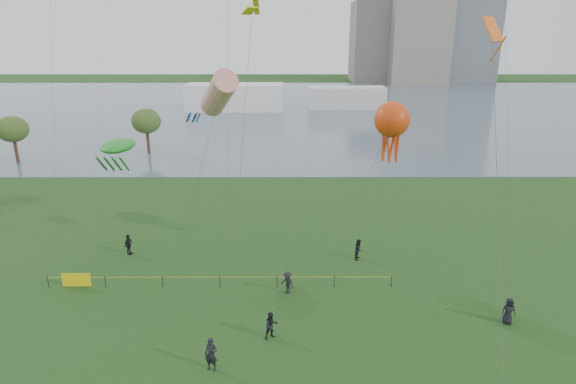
{
  "coord_description": "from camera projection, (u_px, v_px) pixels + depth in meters",
  "views": [
    {
      "loc": [
        -0.07,
        -16.87,
        16.85
      ],
      "look_at": [
        0.0,
        10.0,
        8.0
      ],
      "focal_mm": 30.0,
      "sensor_mm": 36.0,
      "label": 1
    }
  ],
  "objects": [
    {
      "name": "lake",
      "position": [
        287.0,
        107.0,
        116.27
      ],
      "size": [
        400.0,
        120.0,
        0.08
      ],
      "primitive_type": "cube",
      "color": "slate",
      "rests_on": "ground_plane"
    },
    {
      "name": "building_mid",
      "position": [
        417.0,
        27.0,
        169.33
      ],
      "size": [
        20.0,
        20.0,
        38.0
      ],
      "primitive_type": "cube",
      "color": "gray",
      "rests_on": "ground_plane"
    },
    {
      "name": "building_low",
      "position": [
        374.0,
        42.0,
        176.56
      ],
      "size": [
        16.0,
        18.0,
        28.0
      ],
      "primitive_type": "cube",
      "color": "slate",
      "rests_on": "ground_plane"
    },
    {
      "name": "pavilion_left",
      "position": [
        235.0,
        97.0,
        110.56
      ],
      "size": [
        22.0,
        8.0,
        6.0
      ],
      "primitive_type": "cube",
      "color": "white",
      "rests_on": "ground_plane"
    },
    {
      "name": "pavilion_right",
      "position": [
        346.0,
        98.0,
        113.63
      ],
      "size": [
        18.0,
        7.0,
        5.0
      ],
      "primitive_type": "cube",
      "color": "silver",
      "rests_on": "ground_plane"
    },
    {
      "name": "trees",
      "position": [
        25.0,
        127.0,
        65.11
      ],
      "size": [
        31.16,
        12.54,
        7.0
      ],
      "color": "#3B251B",
      "rests_on": "ground_plane"
    },
    {
      "name": "fence",
      "position": [
        132.0,
        280.0,
        33.51
      ],
      "size": [
        24.07,
        0.07,
        1.05
      ],
      "color": "black",
      "rests_on": "ground_plane"
    },
    {
      "name": "spectator_a",
      "position": [
        271.0,
        325.0,
        27.76
      ],
      "size": [
        1.01,
        0.93,
        1.67
      ],
      "primitive_type": "imported",
      "rotation": [
        0.0,
        0.0,
        0.46
      ],
      "color": "black",
      "rests_on": "ground_plane"
    },
    {
      "name": "spectator_b",
      "position": [
        287.0,
        283.0,
        32.61
      ],
      "size": [
        1.18,
        1.13,
        1.61
      ],
      "primitive_type": "imported",
      "rotation": [
        0.0,
        0.0,
        -0.7
      ],
      "color": "black",
      "rests_on": "ground_plane"
    },
    {
      "name": "spectator_c",
      "position": [
        128.0,
        245.0,
        38.38
      ],
      "size": [
        0.67,
        1.07,
        1.7
      ],
      "primitive_type": "imported",
      "rotation": [
        0.0,
        0.0,
        1.29
      ],
      "color": "black",
      "rests_on": "ground_plane"
    },
    {
      "name": "spectator_d",
      "position": [
        509.0,
        311.0,
        29.21
      ],
      "size": [
        0.88,
        0.62,
        1.7
      ],
      "primitive_type": "imported",
      "rotation": [
        0.0,
        0.0,
        -0.1
      ],
      "color": "black",
      "rests_on": "ground_plane"
    },
    {
      "name": "spectator_f",
      "position": [
        211.0,
        354.0,
        25.09
      ],
      "size": [
        0.77,
        0.59,
        1.88
      ],
      "primitive_type": "imported",
      "rotation": [
        0.0,
        0.0,
        -0.22
      ],
      "color": "black",
      "rests_on": "ground_plane"
    },
    {
      "name": "spectator_g",
      "position": [
        359.0,
        249.0,
        37.63
      ],
      "size": [
        0.89,
        0.98,
        1.65
      ],
      "primitive_type": "imported",
      "rotation": [
        0.0,
        0.0,
        1.17
      ],
      "color": "black",
      "rests_on": "ground_plane"
    },
    {
      "name": "kite_windsock",
      "position": [
        218.0,
        94.0,
        35.97
      ],
      "size": [
        5.24,
        6.02,
        14.54
      ],
      "rotation": [
        0.0,
        0.0,
        0.12
      ],
      "color": "#3F3F42"
    },
    {
      "name": "kite_creature",
      "position": [
        118.0,
        146.0,
        36.26
      ],
      "size": [
        3.43,
        5.64,
        9.25
      ],
      "rotation": [
        0.0,
        0.0,
        -0.21
      ],
      "color": "#3F3F42"
    },
    {
      "name": "kite_octopus",
      "position": [
        392.0,
        120.0,
        32.69
      ],
      "size": [
        6.35,
        4.22,
        12.54
      ],
      "rotation": [
        0.0,
        0.0,
        0.26
      ],
      "color": "#3F3F42"
    },
    {
      "name": "kite_delta",
      "position": [
        494.0,
        49.0,
        24.67
      ],
      "size": [
        4.11,
        15.86,
        17.74
      ],
      "rotation": [
        0.0,
        0.0,
        -0.01
      ],
      "color": "#3F3F42"
    }
  ]
}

